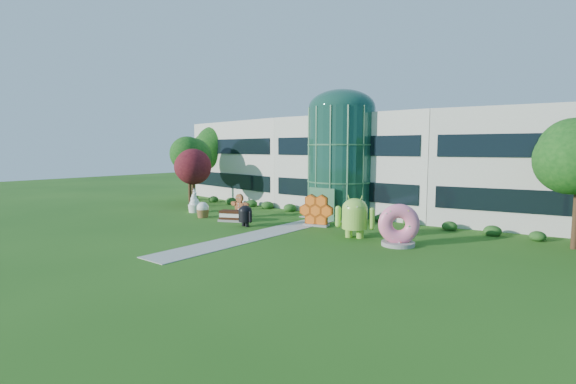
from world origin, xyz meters
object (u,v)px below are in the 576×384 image
Objects in this scene: android_black at (245,214)px; gingerbread at (240,205)px; android_green at (355,215)px; donut at (398,224)px.

gingerbread reaches higher than android_black.
android_black is 0.85× the size of gingerbread.
donut is at bearing -21.57° from android_green.
gingerbread is (-15.73, 1.46, -0.29)m from donut.
donut reaches higher than gingerbread.
gingerbread is at bearing 153.82° from android_black.
android_black is 4.50m from gingerbread.
gingerbread is (-3.49, 2.84, 0.08)m from android_black.
gingerbread is (-12.37, 1.13, -0.56)m from android_green.
android_green is 1.64× the size of android_black.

